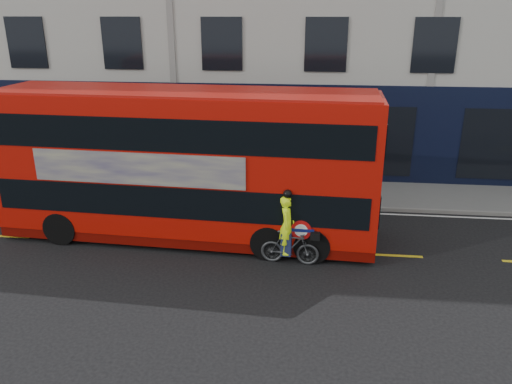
# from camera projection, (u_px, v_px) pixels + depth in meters

# --- Properties ---
(ground) EXTENTS (120.00, 120.00, 0.00)m
(ground) POSITION_uv_depth(u_px,v_px,m) (106.00, 266.00, 13.92)
(ground) COLOR black
(ground) RESTS_ON ground
(pavement) EXTENTS (60.00, 3.00, 0.12)m
(pavement) POSITION_uv_depth(u_px,v_px,m) (169.00, 187.00, 19.97)
(pavement) COLOR slate
(pavement) RESTS_ON ground
(kerb) EXTENTS (60.00, 0.12, 0.13)m
(kerb) POSITION_uv_depth(u_px,v_px,m) (158.00, 200.00, 18.57)
(kerb) COLOR slate
(kerb) RESTS_ON ground
(road_edge_line) EXTENTS (58.00, 0.10, 0.01)m
(road_edge_line) POSITION_uv_depth(u_px,v_px,m) (156.00, 205.00, 18.31)
(road_edge_line) COLOR silver
(road_edge_line) RESTS_ON ground
(lane_dashes) EXTENTS (58.00, 0.12, 0.01)m
(lane_dashes) POSITION_uv_depth(u_px,v_px,m) (125.00, 242.00, 15.32)
(lane_dashes) COLOR gold
(lane_dashes) RESTS_ON ground
(bus) EXTENTS (11.45, 3.13, 4.57)m
(bus) POSITION_uv_depth(u_px,v_px,m) (188.00, 165.00, 14.98)
(bus) COLOR #BE1007
(bus) RESTS_ON ground
(cyclist) EXTENTS (1.67, 0.64, 2.19)m
(cyclist) POSITION_uv_depth(u_px,v_px,m) (289.00, 239.00, 13.80)
(cyclist) COLOR #424547
(cyclist) RESTS_ON ground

